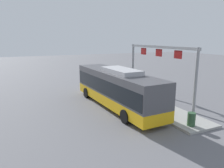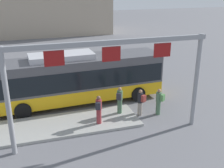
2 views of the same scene
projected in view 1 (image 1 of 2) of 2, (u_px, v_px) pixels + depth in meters
ground_plane at (116, 107)px, 18.72m from camera, size 120.00×120.00×0.00m
platform_curb at (159, 108)px, 18.15m from camera, size 10.00×2.80×0.16m
bus_main at (116, 87)px, 18.33m from camera, size 11.67×3.10×3.46m
person_boarding at (131, 87)px, 21.49m from camera, size 0.53×0.61×1.67m
person_waiting_near at (125, 84)px, 23.83m from camera, size 0.54×0.60×1.67m
person_waiting_mid at (128, 86)px, 22.75m from camera, size 0.51×0.60×1.67m
person_waiting_far at (147, 90)px, 20.49m from camera, size 0.48×0.60×1.67m
platform_sign_gantry at (158, 60)px, 20.76m from camera, size 10.08×0.24×5.20m
trash_bin at (191, 119)px, 14.19m from camera, size 0.52×0.52×0.90m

